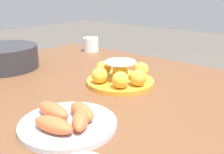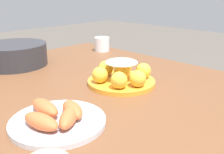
{
  "view_description": "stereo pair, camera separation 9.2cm",
  "coord_description": "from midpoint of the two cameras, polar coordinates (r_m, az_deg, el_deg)",
  "views": [
    {
      "loc": [
        -0.54,
        0.63,
        1.05
      ],
      "look_at": [
        -0.0,
        -0.05,
        0.75
      ],
      "focal_mm": 42.0,
      "sensor_mm": 36.0,
      "label": 1
    },
    {
      "loc": [
        -0.61,
        0.57,
        1.05
      ],
      "look_at": [
        -0.0,
        -0.05,
        0.75
      ],
      "focal_mm": 42.0,
      "sensor_mm": 36.0,
      "label": 2
    }
  ],
  "objects": [
    {
      "name": "cake_plate",
      "position": [
        0.96,
        4.91,
        0.32
      ],
      "size": [
        0.25,
        0.25,
        0.09
      ],
      "color": "gold",
      "rests_on": "dining_table"
    },
    {
      "name": "cup_near",
      "position": [
        1.48,
        -0.41,
        7.15
      ],
      "size": [
        0.08,
        0.08,
        0.08
      ],
      "color": "white",
      "rests_on": "dining_table"
    },
    {
      "name": "serving_bowl",
      "position": [
        1.26,
        -18.62,
        4.77
      ],
      "size": [
        0.29,
        0.29,
        0.1
      ],
      "color": "#2D2D33",
      "rests_on": "dining_table"
    },
    {
      "name": "dining_table",
      "position": [
        0.93,
        0.59,
        -7.77
      ],
      "size": [
        1.38,
        1.05,
        0.71
      ],
      "color": "brown",
      "rests_on": "ground_plane"
    },
    {
      "name": "seafood_platter",
      "position": [
        0.69,
        -8.11,
        -8.92
      ],
      "size": [
        0.25,
        0.25,
        0.05
      ],
      "color": "silver",
      "rests_on": "dining_table"
    }
  ]
}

